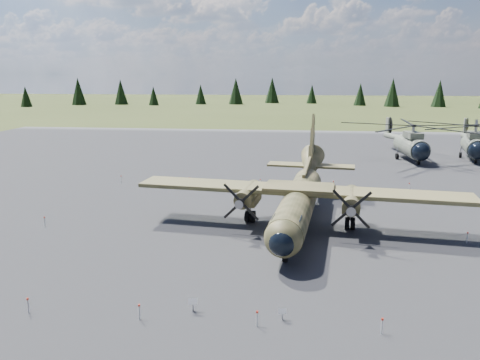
# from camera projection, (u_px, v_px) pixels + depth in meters

# --- Properties ---
(ground) EXTENTS (500.00, 500.00, 0.00)m
(ground) POSITION_uv_depth(u_px,v_px,m) (245.00, 234.00, 36.45)
(ground) COLOR #475124
(ground) RESTS_ON ground
(apron) EXTENTS (120.00, 120.00, 0.04)m
(apron) POSITION_uv_depth(u_px,v_px,m) (256.00, 201.00, 46.13)
(apron) COLOR #5D5E62
(apron) RESTS_ON ground
(transport_plane) EXTENTS (26.66, 24.09, 8.77)m
(transport_plane) POSITION_uv_depth(u_px,v_px,m) (300.00, 195.00, 38.53)
(transport_plane) COLOR #34361D
(transport_plane) RESTS_ON ground
(helicopter_near) EXTENTS (22.51, 25.33, 5.26)m
(helicopter_near) POSITION_uv_depth(u_px,v_px,m) (412.00, 135.00, 66.63)
(helicopter_near) COLOR slate
(helicopter_near) RESTS_ON ground
(helicopter_mid) EXTENTS (24.08, 25.46, 5.15)m
(helicopter_mid) POSITION_uv_depth(u_px,v_px,m) (475.00, 135.00, 67.44)
(helicopter_mid) COLOR slate
(helicopter_mid) RESTS_ON ground
(info_placard_left) EXTENTS (0.50, 0.25, 0.76)m
(info_placard_left) POSITION_uv_depth(u_px,v_px,m) (193.00, 303.00, 24.49)
(info_placard_left) COLOR gray
(info_placard_left) RESTS_ON ground
(info_placard_right) EXTENTS (0.43, 0.23, 0.65)m
(info_placard_right) POSITION_uv_depth(u_px,v_px,m) (282.00, 312.00, 23.67)
(info_placard_right) COLOR gray
(info_placard_right) RESTS_ON ground
(barrier_fence) EXTENTS (33.12, 29.62, 0.85)m
(barrier_fence) POSITION_uv_depth(u_px,v_px,m) (239.00, 228.00, 36.31)
(barrier_fence) COLOR silver
(barrier_fence) RESTS_ON ground
(treeline) EXTENTS (344.29, 347.68, 10.96)m
(treeline) POSITION_uv_depth(u_px,v_px,m) (240.00, 154.00, 43.61)
(treeline) COLOR black
(treeline) RESTS_ON ground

